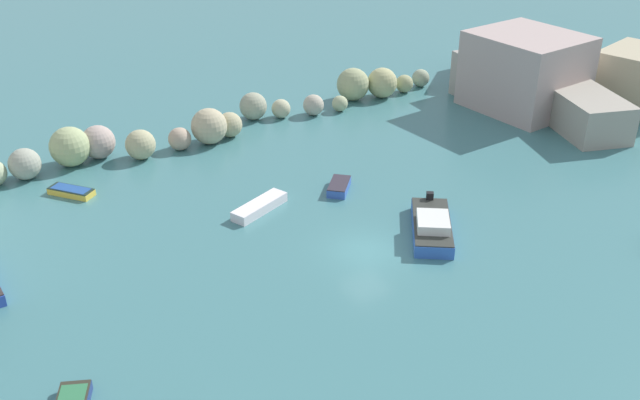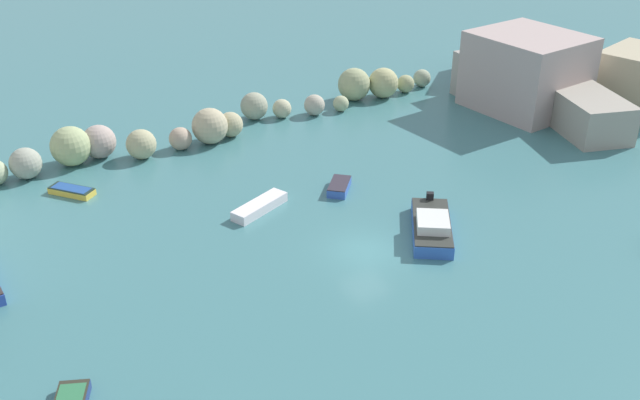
# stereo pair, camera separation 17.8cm
# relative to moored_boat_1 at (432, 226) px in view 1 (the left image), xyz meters

# --- Properties ---
(cove_water) EXTENTS (160.00, 160.00, 0.00)m
(cove_water) POSITION_rel_moored_boat_1_xyz_m (-4.30, 0.48, -0.53)
(cove_water) COLOR #3E747A
(cove_water) RESTS_ON ground
(cliff_headland_right) EXTENTS (18.19, 22.84, 6.18)m
(cliff_headland_right) POSITION_rel_moored_boat_1_xyz_m (22.85, 11.08, 1.69)
(cliff_headland_right) COLOR tan
(cliff_headland_right) RESTS_ON ground
(rock_breakwater) EXTENTS (37.92, 4.98, 2.78)m
(rock_breakwater) POSITION_rel_moored_boat_1_xyz_m (-3.39, 20.20, 0.64)
(rock_breakwater) COLOR #A4B089
(rock_breakwater) RESTS_ON ground
(moored_boat_1) EXTENTS (5.19, 5.93, 1.36)m
(moored_boat_1) POSITION_rel_moored_boat_1_xyz_m (0.00, 0.00, 0.00)
(moored_boat_1) COLOR blue
(moored_boat_1) RESTS_ON cove_water
(moored_boat_2) EXTENTS (2.54, 2.57, 0.59)m
(moored_boat_2) POSITION_rel_moored_boat_1_xyz_m (-1.57, 7.44, -0.24)
(moored_boat_2) COLOR #375BB9
(moored_boat_2) RESTS_ON cove_water
(moored_boat_5) EXTENTS (4.20, 2.53, 0.61)m
(moored_boat_5) POSITION_rel_moored_boat_1_xyz_m (-7.23, 7.75, -0.23)
(moored_boat_5) COLOR white
(moored_boat_5) RESTS_ON cove_water
(moored_boat_6) EXTENTS (2.66, 3.01, 0.47)m
(moored_boat_6) POSITION_rel_moored_boat_1_xyz_m (-16.50, 16.10, -0.29)
(moored_boat_6) COLOR gold
(moored_boat_6) RESTS_ON cove_water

